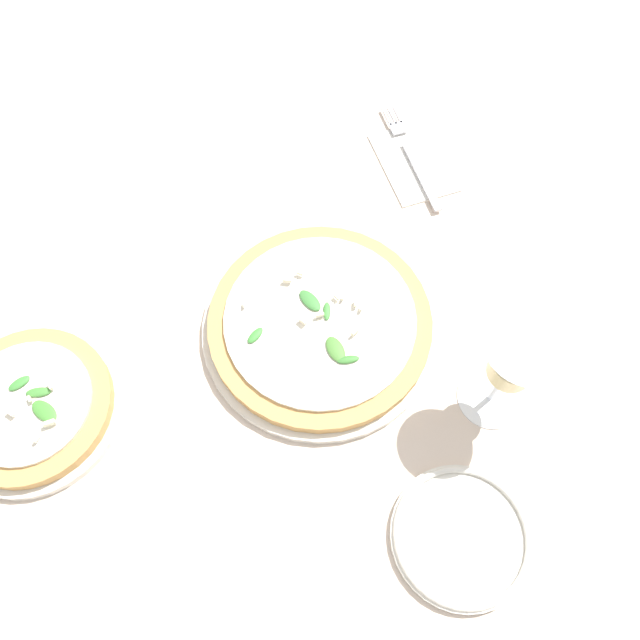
{
  "coord_description": "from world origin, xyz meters",
  "views": [
    {
      "loc": [
        -0.32,
        0.19,
        0.76
      ],
      "look_at": [
        -0.01,
        -0.01,
        0.03
      ],
      "focal_mm": 35.0,
      "sensor_mm": 36.0,
      "label": 1
    }
  ],
  "objects_px": {
    "wine_glass": "(516,362)",
    "fork": "(412,156)",
    "pizza_personal_side": "(31,407)",
    "side_plate_white": "(461,536)",
    "pizza_arugula_main": "(320,324)"
  },
  "relations": [
    {
      "from": "side_plate_white",
      "to": "fork",
      "type": "bearing_deg",
      "value": -30.86
    },
    {
      "from": "pizza_personal_side",
      "to": "wine_glass",
      "type": "height_order",
      "value": "wine_glass"
    },
    {
      "from": "pizza_arugula_main",
      "to": "wine_glass",
      "type": "xyz_separation_m",
      "value": [
        -0.2,
        -0.13,
        0.1
      ]
    },
    {
      "from": "pizza_personal_side",
      "to": "fork",
      "type": "distance_m",
      "value": 0.65
    },
    {
      "from": "pizza_personal_side",
      "to": "side_plate_white",
      "type": "bearing_deg",
      "value": -139.2
    },
    {
      "from": "side_plate_white",
      "to": "pizza_personal_side",
      "type": "bearing_deg",
      "value": 40.8
    },
    {
      "from": "pizza_arugula_main",
      "to": "fork",
      "type": "distance_m",
      "value": 0.33
    },
    {
      "from": "pizza_personal_side",
      "to": "wine_glass",
      "type": "bearing_deg",
      "value": -121.18
    },
    {
      "from": "wine_glass",
      "to": "fork",
      "type": "distance_m",
      "value": 0.42
    },
    {
      "from": "wine_glass",
      "to": "fork",
      "type": "xyz_separation_m",
      "value": [
        0.37,
        -0.15,
        -0.11
      ]
    },
    {
      "from": "pizza_personal_side",
      "to": "side_plate_white",
      "type": "height_order",
      "value": "pizza_personal_side"
    },
    {
      "from": "wine_glass",
      "to": "side_plate_white",
      "type": "bearing_deg",
      "value": 129.09
    },
    {
      "from": "wine_glass",
      "to": "fork",
      "type": "relative_size",
      "value": 0.77
    },
    {
      "from": "wine_glass",
      "to": "side_plate_white",
      "type": "height_order",
      "value": "wine_glass"
    },
    {
      "from": "pizza_personal_side",
      "to": "fork",
      "type": "relative_size",
      "value": 1.05
    }
  ]
}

